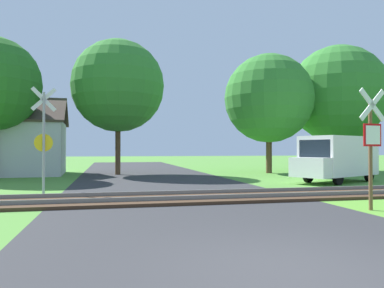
{
  "coord_description": "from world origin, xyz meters",
  "views": [
    {
      "loc": [
        -2.35,
        -4.5,
        1.63
      ],
      "look_at": [
        0.5,
        8.26,
        1.8
      ],
      "focal_mm": 35.0,
      "sensor_mm": 36.0,
      "label": 1
    }
  ],
  "objects_px": {
    "stop_sign_near": "(371,141)",
    "tree_center": "(118,86)",
    "crossing_sign_far": "(44,135)",
    "house": "(1,146)",
    "tree_right": "(269,99)",
    "mail_truck": "(337,157)",
    "tree_far": "(338,94)"
  },
  "relations": [
    {
      "from": "stop_sign_near",
      "to": "tree_center",
      "type": "distance_m",
      "value": 17.18
    },
    {
      "from": "crossing_sign_far",
      "to": "house",
      "type": "xyz_separation_m",
      "value": [
        -4.25,
        11.01,
        -0.31
      ]
    },
    {
      "from": "tree_right",
      "to": "mail_truck",
      "type": "xyz_separation_m",
      "value": [
        0.31,
        -7.26,
        -3.81
      ]
    },
    {
      "from": "house",
      "to": "tree_right",
      "type": "height_order",
      "value": "tree_right"
    },
    {
      "from": "tree_far",
      "to": "mail_truck",
      "type": "xyz_separation_m",
      "value": [
        -5.41,
        -7.94,
        -4.39
      ]
    },
    {
      "from": "stop_sign_near",
      "to": "crossing_sign_far",
      "type": "xyz_separation_m",
      "value": [
        -9.07,
        5.58,
        0.28
      ]
    },
    {
      "from": "stop_sign_near",
      "to": "mail_truck",
      "type": "relative_size",
      "value": 0.62
    },
    {
      "from": "tree_right",
      "to": "mail_truck",
      "type": "distance_m",
      "value": 8.2
    },
    {
      "from": "house",
      "to": "tree_far",
      "type": "relative_size",
      "value": 0.88
    },
    {
      "from": "crossing_sign_far",
      "to": "tree_center",
      "type": "distance_m",
      "value": 10.96
    },
    {
      "from": "stop_sign_near",
      "to": "tree_far",
      "type": "relative_size",
      "value": 0.35
    },
    {
      "from": "stop_sign_near",
      "to": "tree_right",
      "type": "distance_m",
      "value": 15.71
    },
    {
      "from": "tree_far",
      "to": "tree_right",
      "type": "distance_m",
      "value": 5.79
    },
    {
      "from": "house",
      "to": "tree_far",
      "type": "height_order",
      "value": "tree_far"
    },
    {
      "from": "stop_sign_near",
      "to": "tree_far",
      "type": "distance_m",
      "value": 18.64
    },
    {
      "from": "stop_sign_near",
      "to": "tree_center",
      "type": "bearing_deg",
      "value": -77.03
    },
    {
      "from": "house",
      "to": "mail_truck",
      "type": "bearing_deg",
      "value": -30.03
    },
    {
      "from": "house",
      "to": "tree_right",
      "type": "relative_size",
      "value": 1.0
    },
    {
      "from": "crossing_sign_far",
      "to": "tree_center",
      "type": "xyz_separation_m",
      "value": [
        2.84,
        9.98,
        3.52
      ]
    },
    {
      "from": "stop_sign_near",
      "to": "tree_far",
      "type": "height_order",
      "value": "tree_far"
    },
    {
      "from": "tree_far",
      "to": "tree_center",
      "type": "distance_m",
      "value": 15.73
    },
    {
      "from": "tree_far",
      "to": "mail_truck",
      "type": "distance_m",
      "value": 10.56
    },
    {
      "from": "house",
      "to": "stop_sign_near",
      "type": "bearing_deg",
      "value": -54.1
    },
    {
      "from": "house",
      "to": "mail_truck",
      "type": "xyz_separation_m",
      "value": [
        17.42,
        -8.94,
        -0.57
      ]
    },
    {
      "from": "tree_center",
      "to": "tree_right",
      "type": "relative_size",
      "value": 1.07
    },
    {
      "from": "tree_center",
      "to": "tree_right",
      "type": "distance_m",
      "value": 10.05
    },
    {
      "from": "tree_far",
      "to": "mail_truck",
      "type": "relative_size",
      "value": 1.75
    },
    {
      "from": "house",
      "to": "tree_right",
      "type": "distance_m",
      "value": 17.49
    },
    {
      "from": "crossing_sign_far",
      "to": "tree_center",
      "type": "bearing_deg",
      "value": 58.81
    },
    {
      "from": "stop_sign_near",
      "to": "tree_center",
      "type": "height_order",
      "value": "tree_center"
    },
    {
      "from": "tree_far",
      "to": "crossing_sign_far",
      "type": "bearing_deg",
      "value": -151.69
    },
    {
      "from": "stop_sign_near",
      "to": "mail_truck",
      "type": "xyz_separation_m",
      "value": [
        4.1,
        7.64,
        -0.6
      ]
    }
  ]
}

